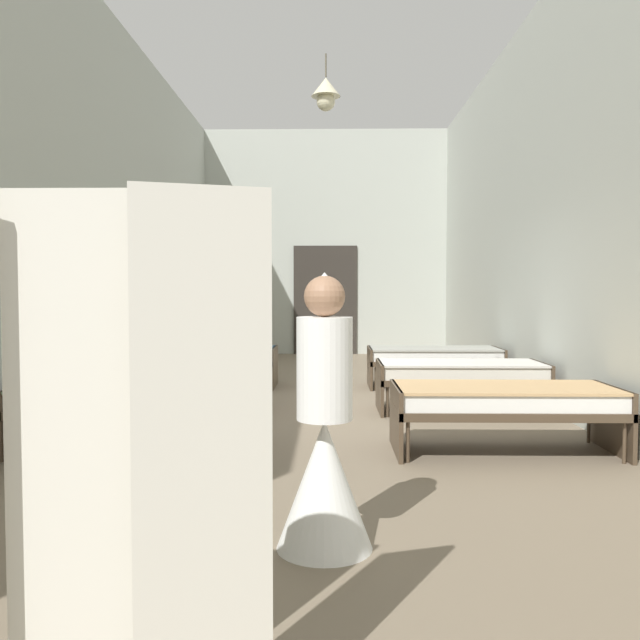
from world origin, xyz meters
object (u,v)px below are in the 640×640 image
bed_left_row_1 (180,373)px  bed_right_row_1 (460,374)px  bed_left_row_0 (129,400)px  patient_seated_primary (234,327)px  bed_left_row_2 (211,357)px  nurse_near_aisle (324,451)px  patient_seated_secondary (171,350)px  bed_right_row_2 (434,357)px  privacy_screen (68,466)px  bed_right_row_0 (504,402)px

bed_left_row_1 → bed_right_row_1: size_ratio=1.00×
bed_left_row_0 → patient_seated_primary: (0.35, 3.77, 0.43)m
bed_right_row_1 → patient_seated_primary: 3.47m
bed_left_row_2 → nurse_near_aisle: bearing=-73.8°
bed_left_row_1 → patient_seated_secondary: patient_seated_secondary is taller
bed_right_row_2 → nurse_near_aisle: 6.11m
bed_left_row_2 → patient_seated_primary: 0.56m
bed_left_row_1 → privacy_screen: size_ratio=1.12×
bed_left_row_2 → privacy_screen: size_ratio=1.12×
bed_left_row_0 → bed_left_row_1: same height
bed_left_row_0 → bed_left_row_2: bearing=90.0°
bed_left_row_0 → privacy_screen: 3.75m
bed_right_row_1 → nurse_near_aisle: 4.30m
bed_right_row_1 → nurse_near_aisle: (-1.53, -4.02, 0.09)m
bed_right_row_2 → patient_seated_primary: (-2.90, -0.03, 0.43)m
bed_right_row_1 → bed_right_row_2: size_ratio=1.00×
bed_left_row_0 → patient_seated_primary: 3.81m
bed_left_row_2 → bed_left_row_1: bearing=-90.0°
bed_right_row_0 → patient_seated_primary: 4.77m
bed_right_row_1 → patient_seated_primary: patient_seated_primary is taller
patient_seated_primary → privacy_screen: (0.60, -7.37, -0.02)m
bed_left_row_2 → patient_seated_primary: (0.35, -0.03, 0.43)m
bed_left_row_1 → bed_right_row_0: bearing=-30.3°
patient_seated_primary → privacy_screen: bearing=-85.3°
nurse_near_aisle → bed_left_row_2: bearing=-82.5°
bed_left_row_0 → bed_right_row_2: bearing=49.5°
nurse_near_aisle → patient_seated_secondary: (-1.37, 2.21, 0.34)m
bed_right_row_2 → patient_seated_secondary: bearing=-128.0°
patient_seated_secondary → bed_left_row_0: bearing=-165.3°
bed_left_row_0 → bed_right_row_0: bearing=0.0°
bed_right_row_0 → bed_right_row_2: bearing=90.0°
patient_seated_secondary → bed_right_row_2: bearing=52.0°
bed_left_row_0 → bed_right_row_1: size_ratio=1.00×
patient_seated_primary → bed_left_row_2: bearing=174.5°
bed_right_row_2 → nurse_near_aisle: size_ratio=1.28×
bed_right_row_0 → bed_right_row_1: (0.00, 1.90, 0.00)m
bed_left_row_0 → bed_right_row_1: bearing=30.3°
nurse_near_aisle → patient_seated_primary: bearing=-85.6°
bed_left_row_1 → bed_left_row_2: 1.90m
bed_left_row_0 → privacy_screen: size_ratio=1.12×
bed_left_row_0 → patient_seated_secondary: 0.56m
bed_left_row_0 → bed_right_row_0: size_ratio=1.00×
bed_right_row_0 → patient_seated_primary: size_ratio=2.37×
bed_right_row_1 → privacy_screen: bearing=-112.6°
bed_right_row_0 → bed_right_row_2: 3.80m
bed_left_row_0 → privacy_screen: privacy_screen is taller
bed_right_row_1 → bed_left_row_1: bearing=180.0°
bed_right_row_2 → nurse_near_aisle: bearing=-104.5°
bed_left_row_1 → bed_right_row_2: 3.76m
nurse_near_aisle → patient_seated_secondary: size_ratio=1.86×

